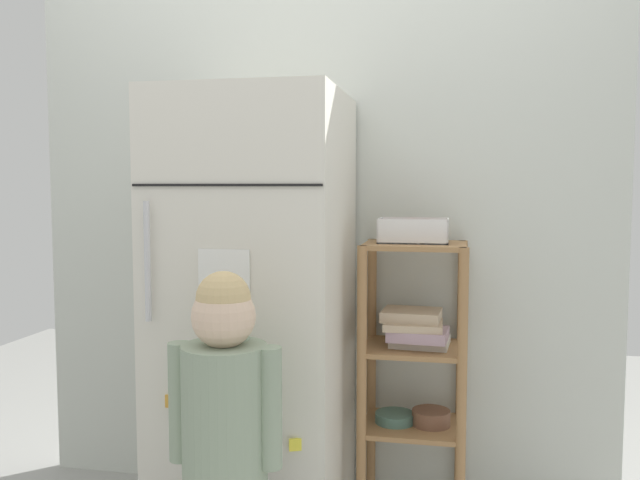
{
  "coord_description": "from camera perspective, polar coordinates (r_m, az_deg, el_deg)",
  "views": [
    {
      "loc": [
        0.55,
        -2.29,
        1.28
      ],
      "look_at": [
        0.08,
        0.02,
        1.09
      ],
      "focal_mm": 37.28,
      "sensor_mm": 36.0,
      "label": 1
    }
  ],
  "objects": [
    {
      "name": "kitchen_wall_back",
      "position": [
        2.72,
        -0.27,
        -0.06
      ],
      "size": [
        2.4,
        0.03,
        2.11
      ],
      "primitive_type": "cube",
      "color": "silver",
      "rests_on": "ground"
    },
    {
      "name": "refrigerator",
      "position": [
        2.46,
        -5.49,
        -6.49
      ],
      "size": [
        0.64,
        0.68,
        1.61
      ],
      "color": "silver",
      "rests_on": "ground"
    },
    {
      "name": "child_standing",
      "position": [
        1.97,
        -8.16,
        -14.58
      ],
      "size": [
        0.34,
        0.25,
        1.04
      ],
      "color": "#3D3B3B",
      "rests_on": "ground"
    },
    {
      "name": "pantry_shelf_unit",
      "position": [
        2.55,
        8.11,
        -10.03
      ],
      "size": [
        0.39,
        0.33,
        1.07
      ],
      "color": "#9E7247",
      "rests_on": "ground"
    },
    {
      "name": "fruit_bin",
      "position": [
        2.47,
        8.1,
        0.58
      ],
      "size": [
        0.26,
        0.16,
        0.09
      ],
      "color": "white",
      "rests_on": "pantry_shelf_unit"
    }
  ]
}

